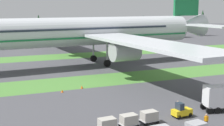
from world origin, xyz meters
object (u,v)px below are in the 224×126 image
object	(u,v)px
airliner	(91,31)
ground_crew_loader	(178,106)
ground_crew_marshaller	(206,120)
cargo_dolly_lead	(149,116)
cargo_dolly_third	(107,124)
taxiway_marker_1	(82,87)
cargo_dolly_second	(129,120)
taxiway_marker_0	(62,91)
baggage_tug	(181,111)

from	to	relation	value
airliner	ground_crew_loader	distance (m)	40.18
airliner	ground_crew_marshaller	distance (m)	45.92
airliner	cargo_dolly_lead	world-z (taller)	airliner
cargo_dolly_third	taxiway_marker_1	distance (m)	20.36
cargo_dolly_third	ground_crew_marshaller	distance (m)	11.87
airliner	cargo_dolly_second	xyz separation A→B (m)	(-9.75, -41.49, -7.48)
taxiway_marker_0	baggage_tug	bearing A→B (deg)	-57.79
taxiway_marker_0	taxiway_marker_1	size ratio (longest dim) A/B	0.87
taxiway_marker_0	taxiway_marker_1	world-z (taller)	taxiway_marker_1
taxiway_marker_0	airliner	bearing A→B (deg)	59.91
airliner	cargo_dolly_lead	bearing A→B (deg)	166.49
airliner	cargo_dolly_second	world-z (taller)	airliner
cargo_dolly_lead	ground_crew_loader	bearing A→B (deg)	104.78
cargo_dolly_second	taxiway_marker_1	distance (m)	19.90
cargo_dolly_third	cargo_dolly_lead	bearing A→B (deg)	90.00
taxiway_marker_1	cargo_dolly_second	bearing A→B (deg)	-91.05
baggage_tug	taxiway_marker_0	distance (m)	21.40
ground_crew_marshaller	ground_crew_loader	xyz separation A→B (m)	(-0.08, 5.84, 0.00)
cargo_dolly_third	taxiway_marker_0	size ratio (longest dim) A/B	4.63
airliner	taxiway_marker_1	bearing A→B (deg)	152.44
cargo_dolly_lead	ground_crew_loader	xyz separation A→B (m)	(5.44, 1.84, 0.03)
ground_crew_marshaller	taxiway_marker_0	bearing A→B (deg)	131.80
airliner	taxiway_marker_0	world-z (taller)	airliner
airliner	ground_crew_marshaller	xyz separation A→B (m)	(-1.33, -45.29, -7.45)
ground_crew_marshaller	taxiway_marker_0	world-z (taller)	ground_crew_marshaller
baggage_tug	cargo_dolly_second	xyz separation A→B (m)	(-7.91, -0.53, 0.10)
cargo_dolly_third	ground_crew_marshaller	xyz separation A→B (m)	(11.31, -3.61, 0.03)
baggage_tug	ground_crew_marshaller	xyz separation A→B (m)	(0.51, -4.34, 0.13)
cargo_dolly_second	cargo_dolly_third	world-z (taller)	same
baggage_tug	taxiway_marker_0	world-z (taller)	baggage_tug
airliner	taxiway_marker_1	distance (m)	24.91
baggage_tug	cargo_dolly_third	xyz separation A→B (m)	(-10.80, -0.73, 0.10)
ground_crew_marshaller	ground_crew_loader	size ratio (longest dim) A/B	1.00
ground_crew_loader	cargo_dolly_lead	bearing A→B (deg)	-57.09
baggage_tug	cargo_dolly_lead	size ratio (longest dim) A/B	1.17
cargo_dolly_second	taxiway_marker_1	size ratio (longest dim) A/B	4.04
baggage_tug	taxiway_marker_1	xyz separation A→B (m)	(-7.54, 19.35, -0.53)
airliner	baggage_tug	distance (m)	41.69
ground_crew_loader	taxiway_marker_0	world-z (taller)	ground_crew_loader
cargo_dolly_third	airliner	bearing A→B (deg)	159.26
ground_crew_loader	cargo_dolly_second	bearing A→B (deg)	-62.04
ground_crew_loader	airliner	bearing A→B (deg)	-167.79
cargo_dolly_third	ground_crew_loader	bearing A→B (deg)	97.35
baggage_tug	ground_crew_loader	xyz separation A→B (m)	(0.43, 1.50, 0.13)
taxiway_marker_0	taxiway_marker_1	xyz separation A→B (m)	(3.86, 1.25, 0.04)
cargo_dolly_second	taxiway_marker_1	bearing A→B (deg)	175.08
cargo_dolly_lead	cargo_dolly_third	world-z (taller)	same
cargo_dolly_lead	taxiway_marker_1	world-z (taller)	cargo_dolly_lead
cargo_dolly_lead	cargo_dolly_second	size ratio (longest dim) A/B	1.00
baggage_tug	cargo_dolly_third	size ratio (longest dim) A/B	1.17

